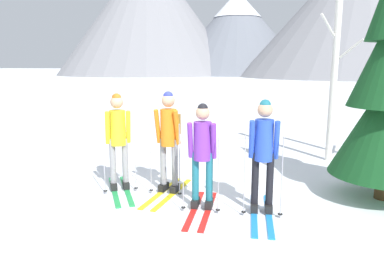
# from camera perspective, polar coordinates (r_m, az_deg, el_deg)

# --- Properties ---
(ground_plane) EXTENTS (400.00, 400.00, 0.00)m
(ground_plane) POSITION_cam_1_polar(r_m,az_deg,el_deg) (6.44, -2.38, -9.54)
(ground_plane) COLOR white
(skier_in_yellow) EXTENTS (1.18, 1.52, 1.76)m
(skier_in_yellow) POSITION_cam_1_polar(r_m,az_deg,el_deg) (6.63, -11.51, -0.23)
(skier_in_yellow) COLOR green
(skier_in_yellow) RESTS_ON ground
(skier_in_orange) EXTENTS (0.61, 1.67, 1.80)m
(skier_in_orange) POSITION_cam_1_polar(r_m,az_deg,el_deg) (6.37, -3.64, -0.20)
(skier_in_orange) COLOR yellow
(skier_in_orange) RESTS_ON ground
(skier_in_purple) EXTENTS (0.61, 1.61, 1.67)m
(skier_in_purple) POSITION_cam_1_polar(r_m,az_deg,el_deg) (5.65, 1.67, -2.51)
(skier_in_purple) COLOR red
(skier_in_purple) RESTS_ON ground
(skier_in_blue) EXTENTS (0.60, 1.66, 1.75)m
(skier_in_blue) POSITION_cam_1_polar(r_m,az_deg,el_deg) (5.57, 11.13, -2.37)
(skier_in_blue) COLOR #1E84D1
(skier_in_blue) RESTS_ON ground
(birch_tree_tall) EXTENTS (0.95, 0.57, 3.84)m
(birch_tree_tall) POSITION_cam_1_polar(r_m,az_deg,el_deg) (9.07, 21.33, 8.33)
(birch_tree_tall) COLOR silver
(birch_tree_tall) RESTS_ON ground
(mountain_ridge_distant) EXTENTS (106.07, 50.59, 28.11)m
(mountain_ridge_distant) POSITION_cam_1_polar(r_m,az_deg,el_deg) (82.10, 14.63, 17.98)
(mountain_ridge_distant) COLOR gray
(mountain_ridge_distant) RESTS_ON ground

